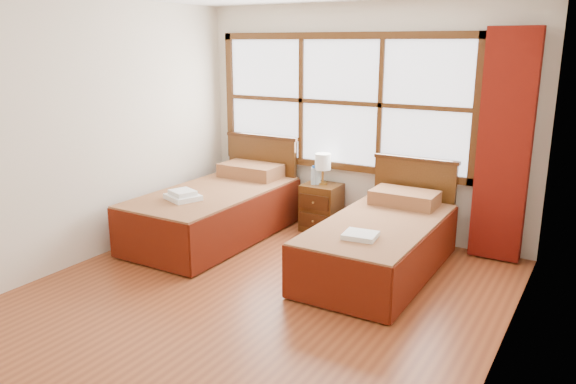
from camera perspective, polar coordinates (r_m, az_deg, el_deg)
The scene contains 14 objects.
floor at distance 4.96m, azimuth -3.73°, elevation -10.99°, with size 4.50×4.50×0.00m, color brown.
wall_back at distance 6.50m, azimuth 7.38°, elevation 7.16°, with size 4.00×4.00×0.00m, color silver.
wall_left at distance 5.90m, azimuth -20.30°, elevation 5.57°, with size 4.50×4.50×0.00m, color silver.
wall_right at distance 3.81m, azimuth 21.63°, elevation 0.68°, with size 4.50×4.50×0.00m, color silver.
window at distance 6.54m, azimuth 5.28°, elevation 9.04°, with size 3.16×0.06×1.56m.
curtain at distance 5.94m, azimuth 21.12°, elevation 4.27°, with size 0.50×0.16×2.30m, color maroon.
bed_left at distance 6.46m, azimuth -7.20°, elevation -1.79°, with size 1.08×2.10×1.05m.
bed_right at distance 5.53m, azimuth 9.43°, elevation -5.06°, with size 1.00×2.02×0.97m.
nightstand at distance 6.63m, azimuth 3.41°, elevation -1.59°, with size 0.42×0.42×0.56m.
towels_left at distance 6.02m, azimuth -10.63°, elevation -0.36°, with size 0.42×0.39×0.10m.
towels_right at distance 4.95m, azimuth 7.37°, elevation -4.39°, with size 0.31×0.28×0.04m.
lamp at distance 6.53m, azimuth 3.56°, elevation 3.00°, with size 0.19×0.19×0.36m.
bottle_near at distance 6.55m, azimuth 3.03°, elevation 1.89°, with size 0.07×0.07×0.28m.
bottle_far at distance 6.54m, azimuth 2.59°, elevation 1.65°, with size 0.06×0.06×0.22m.
Camera 1 is at (2.54, -3.67, 2.17)m, focal length 35.00 mm.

